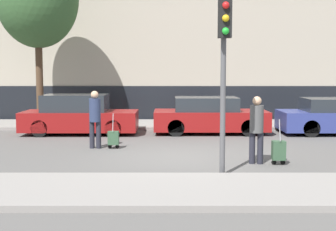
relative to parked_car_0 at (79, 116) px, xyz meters
The scene contains 11 objects.
ground_plane 5.81m from the parked_car_0, 51.58° to the right, with size 80.00×80.00×0.00m, color #565451.
sidewalk_near 9.04m from the parked_car_0, 66.56° to the right, with size 28.00×2.50×0.12m.
sidewalk_far 4.40m from the parked_car_0, 34.65° to the left, with size 28.00×3.00×0.12m.
building_facade 8.45m from the parked_car_0, 59.68° to the left, with size 28.00×2.97×10.54m.
parked_car_0 is the anchor object (origin of this frame).
parked_car_1 4.81m from the parked_car_0, ahead, with size 4.17×1.84×1.34m.
pedestrian_left 3.34m from the parked_car_0, 71.02° to the right, with size 0.35×0.34×1.73m.
trolley_left 3.59m from the parked_car_0, 62.92° to the right, with size 0.34×0.29×1.06m.
pedestrian_right 7.74m from the parked_car_0, 44.90° to the right, with size 0.35×0.34×1.70m.
trolley_right 8.21m from the parked_car_0, 42.85° to the right, with size 0.34×0.29×1.14m.
traffic_light 8.46m from the parked_car_0, 56.97° to the right, with size 0.28×0.47×3.83m.
Camera 1 is at (-0.32, -12.51, 2.35)m, focal length 50.00 mm.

